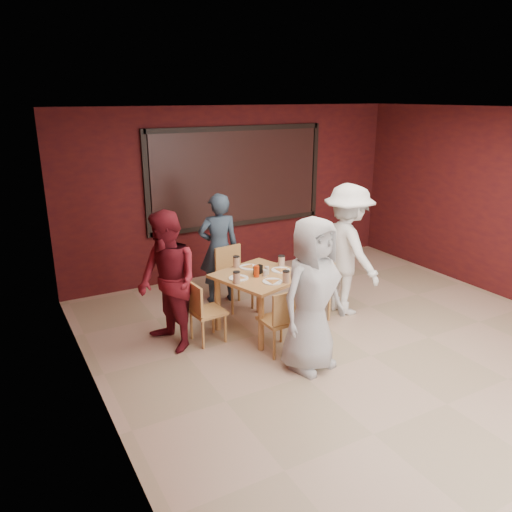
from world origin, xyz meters
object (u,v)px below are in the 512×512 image
diner_front (312,295)px  diner_back (219,248)px  chair_right (317,286)px  dining_table (260,281)px  diner_left (168,282)px  chair_left (203,309)px  diner_right (347,250)px  chair_front (282,318)px  chair_back (233,274)px

diner_front → diner_back: 2.25m
chair_right → diner_front: size_ratio=0.47×
dining_table → diner_left: 1.21m
diner_left → diner_back: bearing=121.1°
chair_left → diner_front: size_ratio=0.46×
diner_right → chair_front: bearing=113.2°
diner_front → diner_left: bearing=122.7°
chair_right → diner_left: (-2.05, 0.18, 0.38)m
chair_back → chair_left: (-0.82, -0.83, -0.05)m
diner_right → chair_back: bearing=54.3°
chair_front → chair_right: size_ratio=0.99×
diner_front → chair_right: bearing=38.7°
chair_back → diner_left: 1.47m
chair_right → diner_left: diner_left is taller
dining_table → diner_back: bearing=92.3°
chair_front → chair_right: 1.13m
diner_front → diner_right: (1.30, 1.02, 0.04)m
chair_front → chair_left: (-0.70, 0.71, -0.01)m
chair_back → diner_back: bearing=105.9°
chair_right → diner_right: 0.65m
chair_front → chair_right: bearing=32.8°
chair_back → diner_back: 0.43m
diner_front → diner_left: size_ratio=1.03×
diner_right → chair_left: bearing=87.3°
chair_back → diner_left: size_ratio=0.52×
dining_table → chair_right: (0.86, -0.07, -0.21)m
chair_front → chair_right: chair_right is taller
diner_back → dining_table: bearing=104.2°
dining_table → chair_right: dining_table is taller
chair_front → diner_right: (1.43, 0.60, 0.45)m
chair_right → diner_front: diner_front is taller
dining_table → chair_back: (0.03, 0.87, -0.18)m
chair_front → chair_back: 1.55m
chair_back → chair_right: chair_back is taller
diner_left → chair_front: bearing=43.0°
chair_back → diner_back: diner_back is taller
chair_front → chair_back: chair_back is taller
diner_front → diner_left: 1.72m
chair_front → diner_left: (-1.10, 0.80, 0.39)m
chair_back → chair_left: chair_back is taller
diner_left → diner_right: size_ratio=0.93×
chair_back → diner_right: 1.66m
diner_front → diner_left: (-1.22, 1.21, -0.03)m
dining_table → diner_back: diner_back is taller
chair_back → diner_left: bearing=-148.5°
diner_left → chair_right: bearing=73.8°
diner_back → chair_front: bearing=100.5°
chair_front → dining_table: bearing=82.3°
dining_table → chair_front: size_ratio=1.49×
diner_left → diner_right: diner_right is taller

